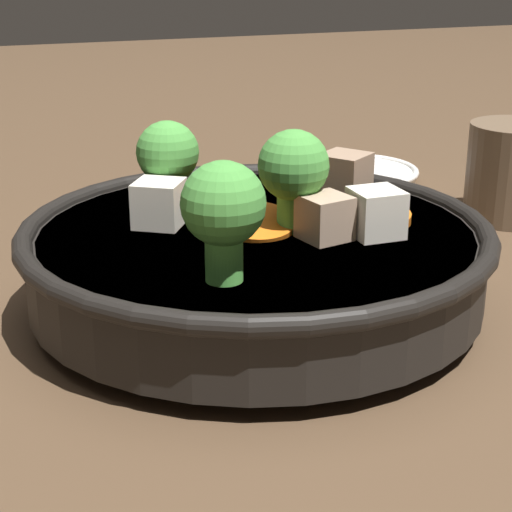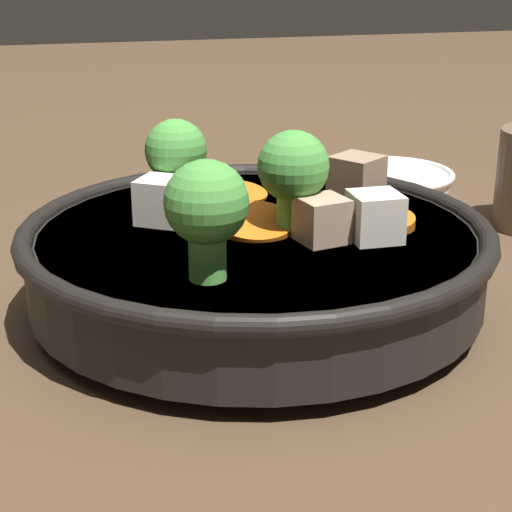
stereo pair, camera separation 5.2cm
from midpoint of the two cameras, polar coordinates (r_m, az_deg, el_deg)
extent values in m
plane|color=#4C3826|center=(0.54, 2.80, -3.58)|extent=(3.00, 3.00, 0.00)
cylinder|color=black|center=(0.54, 2.81, -3.09)|extent=(0.15, 0.15, 0.01)
cylinder|color=black|center=(0.53, 2.85, -0.48)|extent=(0.28, 0.28, 0.04)
torus|color=black|center=(0.52, 2.89, 1.69)|extent=(0.29, 0.29, 0.01)
cylinder|color=brown|center=(0.52, 2.87, 0.49)|extent=(0.26, 0.26, 0.02)
cylinder|color=orange|center=(0.58, 1.65, 4.13)|extent=(0.05, 0.05, 0.01)
cylinder|color=orange|center=(0.52, 2.34, 2.17)|extent=(0.05, 0.05, 0.02)
cylinder|color=orange|center=(0.53, 11.49, 2.19)|extent=(0.05, 0.05, 0.01)
cylinder|color=#59B84C|center=(0.44, 0.15, -0.01)|extent=(0.02, 0.02, 0.03)
sphere|color=#47933D|center=(0.43, 0.16, 3.54)|extent=(0.04, 0.04, 0.04)
cylinder|color=#59B84C|center=(0.51, 5.39, 2.94)|extent=(0.02, 0.02, 0.03)
sphere|color=#47933D|center=(0.51, 5.49, 5.93)|extent=(0.04, 0.04, 0.04)
cylinder|color=#59B84C|center=(0.56, -2.62, 4.42)|extent=(0.02, 0.02, 0.02)
sphere|color=#47933D|center=(0.55, -2.66, 7.03)|extent=(0.04, 0.04, 0.04)
cube|color=#9E7F66|center=(0.58, 9.29, 5.14)|extent=(0.04, 0.04, 0.03)
cube|color=silver|center=(0.51, 10.91, 2.54)|extent=(0.03, 0.03, 0.03)
cube|color=silver|center=(0.53, -3.46, 3.67)|extent=(0.04, 0.04, 0.03)
cube|color=tan|center=(0.50, 7.43, 2.36)|extent=(0.03, 0.03, 0.03)
cylinder|color=white|center=(0.82, 10.74, 5.06)|extent=(0.11, 0.11, 0.01)
torus|color=white|center=(0.82, 10.77, 5.40)|extent=(0.12, 0.12, 0.01)
cube|color=beige|center=(0.76, -0.63, 3.77)|extent=(0.12, 0.10, 0.00)
camera|label=1|loc=(0.03, -87.14, 1.07)|focal=60.00mm
camera|label=2|loc=(0.03, 92.86, -1.07)|focal=60.00mm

